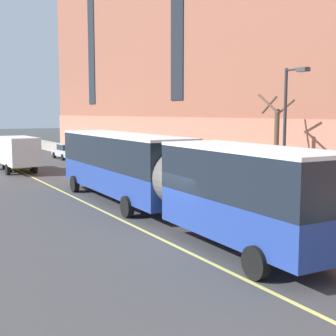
{
  "coord_description": "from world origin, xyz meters",
  "views": [
    {
      "loc": [
        -9.25,
        -14.66,
        4.79
      ],
      "look_at": [
        3.3,
        7.21,
        1.8
      ],
      "focal_mm": 50.0,
      "sensor_mm": 36.0,
      "label": 1
    }
  ],
  "objects_px": {
    "street_tree_far_uptown": "(276,144)",
    "city_bus": "(156,171)",
    "parked_car_red_5": "(129,166)",
    "parked_car_darkgray_6": "(95,158)",
    "street_lamp": "(288,122)",
    "parked_car_silver_7": "(67,151)",
    "taxi_cab": "(17,161)",
    "box_truck": "(17,152)",
    "parked_car_black_4": "(289,203)",
    "parked_car_champagne_0": "(172,175)"
  },
  "relations": [
    {
      "from": "parked_car_champagne_0",
      "to": "parked_car_darkgray_6",
      "type": "distance_m",
      "value": 13.39
    },
    {
      "from": "city_bus",
      "to": "parked_car_darkgray_6",
      "type": "bearing_deg",
      "value": 76.78
    },
    {
      "from": "parked_car_champagne_0",
      "to": "box_truck",
      "type": "bearing_deg",
      "value": 118.23
    },
    {
      "from": "city_bus",
      "to": "street_lamp",
      "type": "xyz_separation_m",
      "value": [
        6.68,
        -1.43,
        2.21
      ]
    },
    {
      "from": "taxi_cab",
      "to": "street_lamp",
      "type": "distance_m",
      "value": 24.6
    },
    {
      "from": "parked_car_darkgray_6",
      "to": "street_tree_far_uptown",
      "type": "bearing_deg",
      "value": -78.79
    },
    {
      "from": "parked_car_darkgray_6",
      "to": "street_lamp",
      "type": "bearing_deg",
      "value": -85.03
    },
    {
      "from": "parked_car_darkgray_6",
      "to": "box_truck",
      "type": "xyz_separation_m",
      "value": [
        -6.82,
        -0.44,
        0.87
      ]
    },
    {
      "from": "parked_car_red_5",
      "to": "parked_car_champagne_0",
      "type": "bearing_deg",
      "value": -89.58
    },
    {
      "from": "parked_car_black_4",
      "to": "parked_car_silver_7",
      "type": "distance_m",
      "value": 32.18
    },
    {
      "from": "taxi_cab",
      "to": "parked_car_black_4",
      "type": "bearing_deg",
      "value": -75.31
    },
    {
      "from": "parked_car_champagne_0",
      "to": "taxi_cab",
      "type": "bearing_deg",
      "value": 114.56
    },
    {
      "from": "parked_car_black_4",
      "to": "taxi_cab",
      "type": "distance_m",
      "value": 25.79
    },
    {
      "from": "parked_car_red_5",
      "to": "street_tree_far_uptown",
      "type": "bearing_deg",
      "value": -72.98
    },
    {
      "from": "street_tree_far_uptown",
      "to": "street_lamp",
      "type": "bearing_deg",
      "value": -123.17
    },
    {
      "from": "parked_car_black_4",
      "to": "parked_car_red_5",
      "type": "xyz_separation_m",
      "value": [
        0.01,
        16.9,
        0.0
      ]
    },
    {
      "from": "parked_car_red_5",
      "to": "taxi_cab",
      "type": "relative_size",
      "value": 0.92
    },
    {
      "from": "city_bus",
      "to": "taxi_cab",
      "type": "height_order",
      "value": "city_bus"
    },
    {
      "from": "parked_car_darkgray_6",
      "to": "city_bus",
      "type": "bearing_deg",
      "value": -103.22
    },
    {
      "from": "parked_car_black_4",
      "to": "street_lamp",
      "type": "bearing_deg",
      "value": 48.94
    },
    {
      "from": "parked_car_black_4",
      "to": "taxi_cab",
      "type": "bearing_deg",
      "value": 104.69
    },
    {
      "from": "parked_car_darkgray_6",
      "to": "box_truck",
      "type": "height_order",
      "value": "box_truck"
    },
    {
      "from": "parked_car_champagne_0",
      "to": "parked_car_silver_7",
      "type": "bearing_deg",
      "value": 90.16
    },
    {
      "from": "parked_car_silver_7",
      "to": "city_bus",
      "type": "bearing_deg",
      "value": -99.64
    },
    {
      "from": "parked_car_champagne_0",
      "to": "box_truck",
      "type": "relative_size",
      "value": 0.69
    },
    {
      "from": "parked_car_champagne_0",
      "to": "parked_car_silver_7",
      "type": "xyz_separation_m",
      "value": [
        -0.06,
        21.68,
        -0.0
      ]
    },
    {
      "from": "taxi_cab",
      "to": "street_lamp",
      "type": "height_order",
      "value": "street_lamp"
    },
    {
      "from": "parked_car_red_5",
      "to": "parked_car_silver_7",
      "type": "relative_size",
      "value": 0.97
    },
    {
      "from": "parked_car_red_5",
      "to": "box_truck",
      "type": "distance_m",
      "value": 9.56
    },
    {
      "from": "parked_car_champagne_0",
      "to": "parked_car_red_5",
      "type": "height_order",
      "value": "same"
    },
    {
      "from": "parked_car_darkgray_6",
      "to": "box_truck",
      "type": "distance_m",
      "value": 6.89
    },
    {
      "from": "parked_car_darkgray_6",
      "to": "taxi_cab",
      "type": "relative_size",
      "value": 0.92
    },
    {
      "from": "box_truck",
      "to": "street_tree_far_uptown",
      "type": "height_order",
      "value": "street_tree_far_uptown"
    },
    {
      "from": "parked_car_black_4",
      "to": "parked_car_darkgray_6",
      "type": "distance_m",
      "value": 23.9
    },
    {
      "from": "taxi_cab",
      "to": "parked_car_red_5",
      "type": "bearing_deg",
      "value": -50.84
    },
    {
      "from": "parked_car_black_4",
      "to": "city_bus",
      "type": "bearing_deg",
      "value": 144.2
    },
    {
      "from": "parked_car_darkgray_6",
      "to": "taxi_cab",
      "type": "height_order",
      "value": "same"
    },
    {
      "from": "parked_car_black_4",
      "to": "taxi_cab",
      "type": "xyz_separation_m",
      "value": [
        -6.54,
        24.95,
        0.0
      ]
    },
    {
      "from": "box_truck",
      "to": "parked_car_darkgray_6",
      "type": "bearing_deg",
      "value": 3.66
    },
    {
      "from": "street_tree_far_uptown",
      "to": "city_bus",
      "type": "bearing_deg",
      "value": -170.57
    },
    {
      "from": "city_bus",
      "to": "box_truck",
      "type": "relative_size",
      "value": 3.0
    },
    {
      "from": "parked_car_silver_7",
      "to": "street_lamp",
      "type": "height_order",
      "value": "street_lamp"
    },
    {
      "from": "parked_car_black_4",
      "to": "street_tree_far_uptown",
      "type": "relative_size",
      "value": 0.76
    },
    {
      "from": "city_bus",
      "to": "parked_car_silver_7",
      "type": "bearing_deg",
      "value": 80.36
    },
    {
      "from": "city_bus",
      "to": "parked_car_black_4",
      "type": "xyz_separation_m",
      "value": [
        4.87,
        -3.51,
        -1.35
      ]
    },
    {
      "from": "parked_car_silver_7",
      "to": "street_tree_far_uptown",
      "type": "relative_size",
      "value": 0.79
    },
    {
      "from": "parked_car_champagne_0",
      "to": "parked_car_silver_7",
      "type": "distance_m",
      "value": 21.68
    },
    {
      "from": "parked_car_darkgray_6",
      "to": "parked_car_silver_7",
      "type": "xyz_separation_m",
      "value": [
        0.08,
        8.29,
        0.0
      ]
    },
    {
      "from": "parked_car_black_4",
      "to": "street_lamp",
      "type": "xyz_separation_m",
      "value": [
        1.82,
        2.08,
        3.56
      ]
    },
    {
      "from": "parked_car_champagne_0",
      "to": "street_tree_far_uptown",
      "type": "distance_m",
      "value": 7.01
    }
  ]
}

